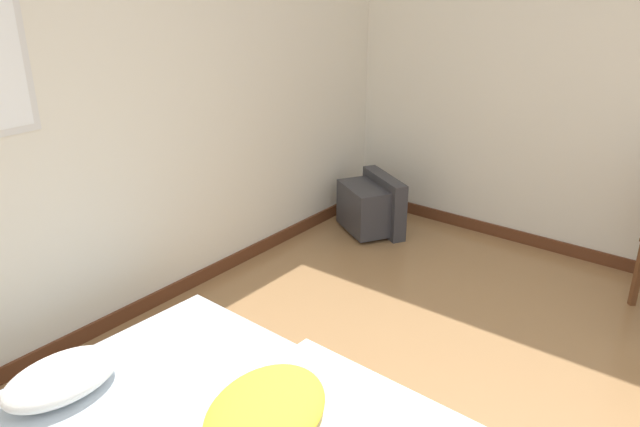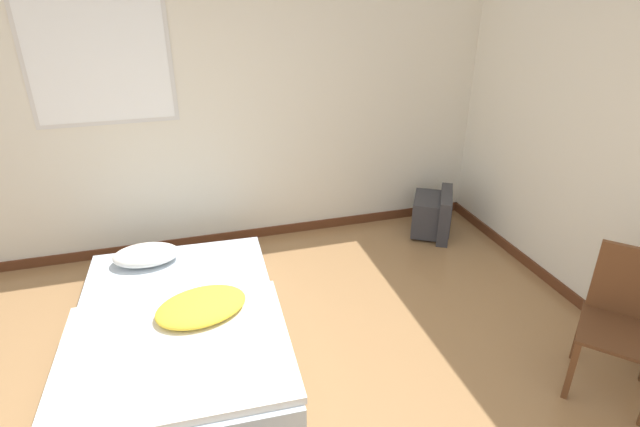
{
  "view_description": "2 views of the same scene",
  "coord_description": "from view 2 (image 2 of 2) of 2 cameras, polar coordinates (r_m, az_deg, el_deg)",
  "views": [
    {
      "loc": [
        -1.5,
        -0.43,
        1.98
      ],
      "look_at": [
        1.09,
        1.58,
        0.63
      ],
      "focal_mm": 35.0,
      "sensor_mm": 36.0,
      "label": 1
    },
    {
      "loc": [
        -0.06,
        -1.92,
        2.33
      ],
      "look_at": [
        0.94,
        1.47,
        0.63
      ],
      "focal_mm": 28.0,
      "sensor_mm": 36.0,
      "label": 2
    }
  ],
  "objects": [
    {
      "name": "wall_back",
      "position": [
        4.47,
        -15.64,
        11.37
      ],
      "size": [
        7.93,
        0.08,
        2.6
      ],
      "color": "silver",
      "rests_on": "ground_plane"
    },
    {
      "name": "crt_tv",
      "position": [
        5.01,
        12.84,
        -0.06
      ],
      "size": [
        0.56,
        0.61,
        0.44
      ],
      "color": "#333338",
      "rests_on": "ground_plane"
    },
    {
      "name": "mattress_bed",
      "position": [
        3.66,
        -15.91,
        -12.36
      ],
      "size": [
        1.47,
        2.09,
        0.35
      ],
      "color": "silver",
      "rests_on": "ground_plane"
    },
    {
      "name": "wooden_chair",
      "position": [
        3.53,
        31.58,
        -9.55
      ],
      "size": [
        0.64,
        0.64,
        0.9
      ],
      "color": "brown",
      "rests_on": "ground_plane"
    }
  ]
}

